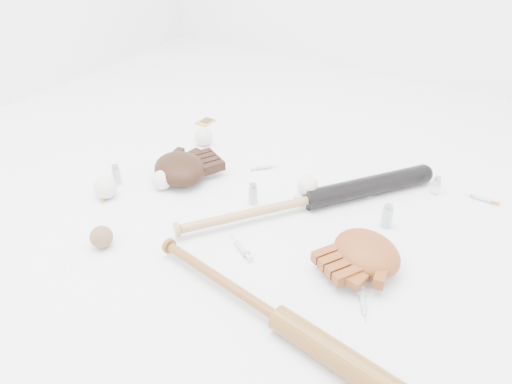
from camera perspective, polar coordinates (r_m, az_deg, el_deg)
The scene contains 21 objects.
bat_dark at distance 1.74m, azimuth 6.14°, elevation -0.89°, with size 1.01×0.07×0.07m, color black, non-canonical shape.
bat_wood at distance 1.32m, azimuth 2.76°, elevation -14.28°, with size 0.94×0.07×0.07m, color brown, non-canonical shape.
glove_dark at distance 1.91m, azimuth -8.69°, elevation 2.69°, with size 0.27×0.27×0.10m, color black, non-canonical shape.
glove_tan at distance 1.52m, azimuth 12.53°, elevation -6.78°, with size 0.26×0.26×0.09m, color brown, non-canonical shape.
trading_card at distance 2.36m, azimuth -5.81°, elevation 7.97°, with size 0.06×0.09×0.00m, color gold.
pedestal at distance 1.77m, azimuth 5.80°, elevation -0.72°, with size 0.07×0.07×0.04m, color white.
baseball_on_pedestal at distance 1.74m, azimuth 5.90°, elevation 0.80°, with size 0.07×0.07×0.07m, color silver.
baseball_left at distance 1.87m, azimuth -10.69°, elevation 1.35°, with size 0.07×0.07×0.07m, color silver.
baseball_upper at distance 2.15m, azimuth -6.01°, elevation 6.34°, with size 0.08×0.08×0.08m, color silver.
baseball_mid at distance 1.86m, azimuth -16.83°, elevation 0.49°, with size 0.08×0.08×0.08m, color silver.
baseball_aged at distance 1.63m, azimuth -17.25°, elevation -4.94°, with size 0.07×0.07×0.07m, color brown.
syringe_0 at distance 1.89m, azimuth -17.35°, elevation -0.25°, with size 0.15×0.03×0.02m, color #ADBCC6, non-canonical shape.
syringe_1 at distance 1.56m, azimuth -1.69°, elevation -6.41°, with size 0.15×0.03×0.02m, color #ADBCC6, non-canonical shape.
syringe_2 at distance 1.97m, azimuth 0.92°, elevation 2.86°, with size 0.13×0.02×0.02m, color #ADBCC6, non-canonical shape.
syringe_3 at distance 1.42m, azimuth 12.14°, elevation -12.29°, with size 0.14×0.02×0.02m, color #ADBCC6, non-canonical shape.
syringe_4 at distance 1.96m, azimuth 24.43°, elevation -0.69°, with size 0.14×0.02×0.02m, color #ADBCC6, non-canonical shape.
vial_0 at distance 1.84m, azimuth 12.87°, elevation 0.40°, with size 0.02×0.02×0.06m, color #AAB4BB.
vial_1 at distance 1.92m, azimuth 19.93°, elevation 0.70°, with size 0.03×0.03×0.07m, color #AAB4BB.
vial_2 at distance 1.75m, azimuth -0.34°, elevation -0.19°, with size 0.03×0.03×0.08m, color #AAB4BB.
vial_3 at distance 1.69m, azimuth 14.76°, elevation -2.68°, with size 0.04×0.04×0.08m, color #AAB4BB.
vial_4 at distance 1.94m, azimuth -15.67°, elevation 1.96°, with size 0.03×0.03×0.08m, color #AAB4BB.
Camera 1 is at (0.78, -1.24, 1.01)m, focal length 35.00 mm.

